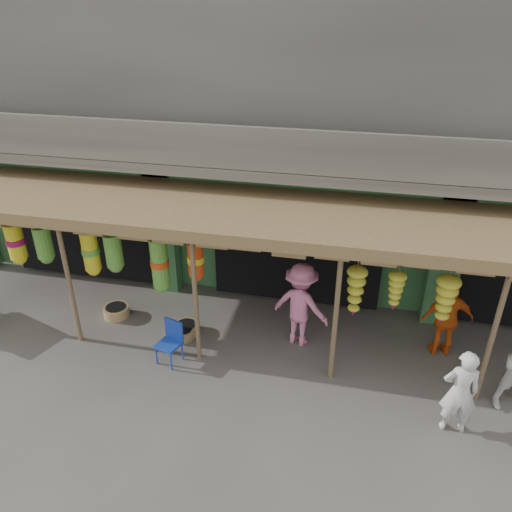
% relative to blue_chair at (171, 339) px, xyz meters
% --- Properties ---
extents(ground, '(80.00, 80.00, 0.00)m').
position_rel_blue_chair_xyz_m(ground, '(1.98, 0.37, -0.47)').
color(ground, '#514C47').
rests_on(ground, ground).
extents(building, '(16.40, 6.80, 7.00)m').
position_rel_blue_chair_xyz_m(building, '(1.98, 5.23, 2.90)').
color(building, gray).
rests_on(building, ground).
extents(awning, '(14.00, 2.70, 2.79)m').
position_rel_blue_chair_xyz_m(awning, '(1.82, 1.16, 2.10)').
color(awning, brown).
rests_on(awning, ground).
extents(blue_chair, '(0.50, 0.51, 0.84)m').
position_rel_blue_chair_xyz_m(blue_chair, '(0.00, 0.00, 0.00)').
color(blue_chair, '#1938A5').
rests_on(blue_chair, ground).
extents(basket_left, '(0.68, 0.68, 0.23)m').
position_rel_blue_chair_xyz_m(basket_left, '(-1.69, 1.08, -0.36)').
color(basket_left, '#956343').
rests_on(basket_left, ground).
extents(basket_mid, '(0.65, 0.65, 0.20)m').
position_rel_blue_chair_xyz_m(basket_mid, '(-0.02, 0.85, -0.37)').
color(basket_mid, olive).
rests_on(basket_mid, ground).
extents(basket_right, '(0.45, 0.45, 0.20)m').
position_rel_blue_chair_xyz_m(basket_right, '(-0.02, 0.68, -0.37)').
color(basket_right, olive).
rests_on(basket_right, ground).
extents(person_front, '(0.59, 0.41, 1.55)m').
position_rel_blue_chair_xyz_m(person_front, '(4.98, -0.63, 0.30)').
color(person_front, silver).
rests_on(person_front, ground).
extents(person_vendor, '(1.00, 0.56, 1.61)m').
position_rel_blue_chair_xyz_m(person_vendor, '(5.00, 1.30, 0.34)').
color(person_vendor, '#E05B15').
rests_on(person_vendor, ground).
extents(person_shopper, '(1.27, 0.95, 1.75)m').
position_rel_blue_chair_xyz_m(person_shopper, '(2.27, 1.06, 0.40)').
color(person_shopper, pink).
rests_on(person_shopper, ground).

